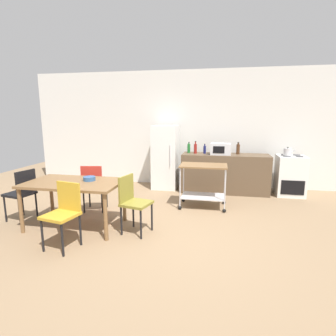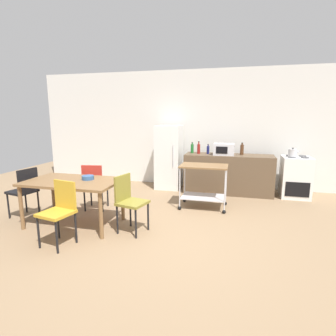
# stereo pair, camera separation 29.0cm
# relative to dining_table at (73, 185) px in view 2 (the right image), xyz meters

# --- Properties ---
(ground_plane) EXTENTS (12.00, 12.00, 0.00)m
(ground_plane) POSITION_rel_dining_table_xyz_m (1.49, -0.03, -0.67)
(ground_plane) COLOR #8C7051
(back_wall) EXTENTS (8.40, 0.12, 2.90)m
(back_wall) POSITION_rel_dining_table_xyz_m (1.49, 3.17, 0.78)
(back_wall) COLOR silver
(back_wall) RESTS_ON ground_plane
(kitchen_counter) EXTENTS (2.00, 0.64, 0.90)m
(kitchen_counter) POSITION_rel_dining_table_xyz_m (2.39, 2.57, -0.22)
(kitchen_counter) COLOR brown
(kitchen_counter) RESTS_ON ground_plane
(dining_table) EXTENTS (1.50, 0.90, 0.75)m
(dining_table) POSITION_rel_dining_table_xyz_m (0.00, 0.00, 0.00)
(dining_table) COLOR brown
(dining_table) RESTS_ON ground_plane
(chair_black) EXTENTS (0.47, 0.47, 0.89)m
(chair_black) POSITION_rel_dining_table_xyz_m (-1.01, 0.06, -0.15)
(chair_black) COLOR black
(chair_black) RESTS_ON ground_plane
(chair_olive) EXTENTS (0.48, 0.48, 0.89)m
(chair_olive) POSITION_rel_dining_table_xyz_m (0.99, -0.03, -0.15)
(chair_olive) COLOR olive
(chair_olive) RESTS_ON ground_plane
(chair_red) EXTENTS (0.46, 0.46, 0.89)m
(chair_red) POSITION_rel_dining_table_xyz_m (-0.03, 0.73, -0.15)
(chair_red) COLOR #B72D23
(chair_red) RESTS_ON ground_plane
(chair_mustard) EXTENTS (0.47, 0.47, 0.89)m
(chair_mustard) POSITION_rel_dining_table_xyz_m (0.22, -0.67, -0.15)
(chair_mustard) COLOR gold
(chair_mustard) RESTS_ON ground_plane
(stove_oven) EXTENTS (0.60, 0.61, 0.92)m
(stove_oven) POSITION_rel_dining_table_xyz_m (3.84, 2.58, -0.22)
(stove_oven) COLOR white
(stove_oven) RESTS_ON ground_plane
(refrigerator) EXTENTS (0.60, 0.63, 1.55)m
(refrigerator) POSITION_rel_dining_table_xyz_m (0.94, 2.67, 0.10)
(refrigerator) COLOR white
(refrigerator) RESTS_ON ground_plane
(kitchen_cart) EXTENTS (0.91, 0.57, 0.85)m
(kitchen_cart) POSITION_rel_dining_table_xyz_m (1.96, 1.37, -0.10)
(kitchen_cart) COLOR brown
(kitchen_cart) RESTS_ON ground_plane
(bottle_wine) EXTENTS (0.07, 0.07, 0.26)m
(bottle_wine) POSITION_rel_dining_table_xyz_m (1.52, 2.66, 0.34)
(bottle_wine) COLOR #1E6628
(bottle_wine) RESTS_ON kitchen_counter
(bottle_sparkling_water) EXTENTS (0.07, 0.07, 0.29)m
(bottle_sparkling_water) POSITION_rel_dining_table_xyz_m (1.69, 2.58, 0.35)
(bottle_sparkling_water) COLOR maroon
(bottle_sparkling_water) RESTS_ON kitchen_counter
(bottle_olive_oil) EXTENTS (0.06, 0.06, 0.23)m
(bottle_olive_oil) POSITION_rel_dining_table_xyz_m (1.90, 2.61, 0.33)
(bottle_olive_oil) COLOR navy
(bottle_olive_oil) RESTS_ON kitchen_counter
(microwave) EXTENTS (0.46, 0.35, 0.26)m
(microwave) POSITION_rel_dining_table_xyz_m (2.27, 2.51, 0.36)
(microwave) COLOR silver
(microwave) RESTS_ON kitchen_counter
(bottle_soda) EXTENTS (0.08, 0.08, 0.28)m
(bottle_soda) POSITION_rel_dining_table_xyz_m (2.67, 2.65, 0.35)
(bottle_soda) COLOR #4C2D19
(bottle_soda) RESTS_ON kitchen_counter
(fruit_bowl) EXTENTS (0.19, 0.19, 0.07)m
(fruit_bowl) POSITION_rel_dining_table_xyz_m (0.21, 0.12, 0.11)
(fruit_bowl) COLOR #33598C
(fruit_bowl) RESTS_ON dining_table
(kettle) EXTENTS (0.24, 0.17, 0.19)m
(kettle) POSITION_rel_dining_table_xyz_m (3.72, 2.49, 0.33)
(kettle) COLOR silver
(kettle) RESTS_ON stove_oven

